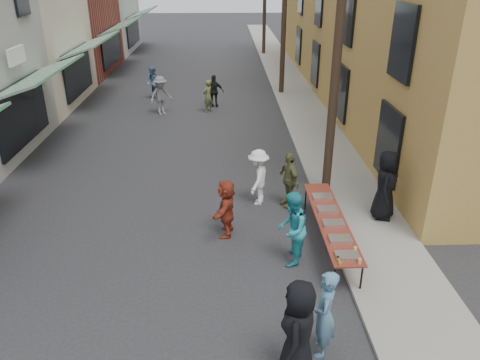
{
  "coord_description": "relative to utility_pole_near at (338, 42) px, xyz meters",
  "views": [
    {
      "loc": [
        1.24,
        -9.77,
        6.44
      ],
      "look_at": [
        1.61,
        1.25,
        1.3
      ],
      "focal_mm": 35.0,
      "sensor_mm": 36.0,
      "label": 1
    }
  ],
  "objects": [
    {
      "name": "guest_queue_back",
      "position": [
        -3.05,
        -2.28,
        -3.73
      ],
      "size": [
        0.71,
        1.49,
        1.54
      ],
      "primitive_type": "imported",
      "rotation": [
        0.0,
        0.0,
        -1.75
      ],
      "color": "#9E3722",
      "rests_on": "ground"
    },
    {
      "name": "catering_tray_foil_b",
      "position": [
        -0.5,
        -3.88,
        -3.71
      ],
      "size": [
        0.5,
        0.33,
        0.08
      ],
      "primitive_type": "cube",
      "color": "#B2B2B7",
      "rests_on": "serving_table"
    },
    {
      "name": "server",
      "position": [
        1.2,
        -1.69,
        -3.43
      ],
      "size": [
        0.93,
        1.11,
        1.93
      ],
      "primitive_type": "imported",
      "rotation": [
        0.0,
        0.0,
        1.17
      ],
      "color": "black",
      "rests_on": "sidewalk"
    },
    {
      "name": "cup_stack",
      "position": [
        -0.3,
        -4.78,
        -3.69
      ],
      "size": [
        0.08,
        0.08,
        0.12
      ],
      "primitive_type": "cylinder",
      "color": "tan",
      "rests_on": "serving_table"
    },
    {
      "name": "ground",
      "position": [
        -4.3,
        -3.0,
        -4.5
      ],
      "size": [
        120.0,
        120.0,
        0.0
      ],
      "primitive_type": "plane",
      "color": "#28282B",
      "rests_on": "ground"
    },
    {
      "name": "guest_front_c",
      "position": [
        -1.56,
        -3.6,
        -3.59
      ],
      "size": [
        0.93,
        1.05,
        1.81
      ],
      "primitive_type": "imported",
      "rotation": [
        0.0,
        0.0,
        -1.89
      ],
      "color": "teal",
      "rests_on": "ground"
    },
    {
      "name": "catering_tray_sausage",
      "position": [
        -0.5,
        -4.53,
        -3.71
      ],
      "size": [
        0.5,
        0.33,
        0.08
      ],
      "primitive_type": "cube",
      "color": "maroon",
      "rests_on": "serving_table"
    },
    {
      "name": "serving_table",
      "position": [
        -0.5,
        -2.88,
        -3.79
      ],
      "size": [
        0.7,
        4.0,
        0.75
      ],
      "color": "maroon",
      "rests_on": "ground"
    },
    {
      "name": "passerby_mid",
      "position": [
        -3.55,
        9.58,
        -3.72
      ],
      "size": [
        0.97,
        0.54,
        1.57
      ],
      "primitive_type": "imported",
      "rotation": [
        0.0,
        0.0,
        2.96
      ],
      "color": "black",
      "rests_on": "ground"
    },
    {
      "name": "guest_front_b",
      "position": [
        -1.37,
        -6.41,
        -3.64
      ],
      "size": [
        0.56,
        0.71,
        1.72
      ],
      "primitive_type": "imported",
      "rotation": [
        0.0,
        0.0,
        -1.83
      ],
      "color": "teal",
      "rests_on": "ground"
    },
    {
      "name": "guest_front_e",
      "position": [
        -1.26,
        -0.74,
        -3.68
      ],
      "size": [
        0.73,
        1.04,
        1.64
      ],
      "primitive_type": "imported",
      "rotation": [
        0.0,
        0.0,
        -1.18
      ],
      "color": "#65683C",
      "rests_on": "ground"
    },
    {
      "name": "condiment_jar_c",
      "position": [
        -0.72,
        -4.63,
        -3.71
      ],
      "size": [
        0.07,
        0.07,
        0.08
      ],
      "primitive_type": "cylinder",
      "color": "#A57F26",
      "rests_on": "serving_table"
    },
    {
      "name": "condiment_jar_a",
      "position": [
        -0.72,
        -4.83,
        -3.71
      ],
      "size": [
        0.07,
        0.07,
        0.08
      ],
      "primitive_type": "cylinder",
      "color": "#A57F26",
      "rests_on": "serving_table"
    },
    {
      "name": "condiment_jar_b",
      "position": [
        -0.72,
        -4.73,
        -3.71
      ],
      "size": [
        0.07,
        0.07,
        0.08
      ],
      "primitive_type": "cylinder",
      "color": "#A57F26",
      "rests_on": "serving_table"
    },
    {
      "name": "catering_tray_buns",
      "position": [
        -0.5,
        -3.18,
        -3.71
      ],
      "size": [
        0.5,
        0.33,
        0.08
      ],
      "primitive_type": "cube",
      "color": "tan",
      "rests_on": "serving_table"
    },
    {
      "name": "catering_tray_buns_end",
      "position": [
        -0.5,
        -1.78,
        -3.71
      ],
      "size": [
        0.5,
        0.33,
        0.08
      ],
      "primitive_type": "cube",
      "color": "tan",
      "rests_on": "serving_table"
    },
    {
      "name": "passerby_right",
      "position": [
        -3.85,
        8.78,
        -3.74
      ],
      "size": [
        0.63,
        0.66,
        1.51
      ],
      "primitive_type": "imported",
      "rotation": [
        0.0,
        0.0,
        4.04
      ],
      "color": "#60673C",
      "rests_on": "ground"
    },
    {
      "name": "guest_front_a",
      "position": [
        -1.9,
        -6.92,
        -3.54
      ],
      "size": [
        0.87,
        1.08,
        1.92
      ],
      "primitive_type": "imported",
      "rotation": [
        0.0,
        0.0,
        -1.88
      ],
      "color": "black",
      "rests_on": "ground"
    },
    {
      "name": "sidewalk",
      "position": [
        0.7,
        12.0,
        -4.45
      ],
      "size": [
        2.2,
        60.0,
        0.1
      ],
      "primitive_type": "cube",
      "color": "gray",
      "rests_on": "ground"
    },
    {
      "name": "catering_tray_foil_d",
      "position": [
        -0.5,
        -2.48,
        -3.71
      ],
      "size": [
        0.5,
        0.33,
        0.08
      ],
      "primitive_type": "cube",
      "color": "#B2B2B7",
      "rests_on": "serving_table"
    },
    {
      "name": "passerby_far",
      "position": [
        -6.71,
        11.17,
        -3.67
      ],
      "size": [
        1.01,
        1.03,
        1.67
      ],
      "primitive_type": "imported",
      "rotation": [
        0.0,
        0.0,
        5.45
      ],
      "color": "teal",
      "rests_on": "ground"
    },
    {
      "name": "passerby_left",
      "position": [
        -5.99,
        8.48,
        -3.62
      ],
      "size": [
        1.31,
        1.21,
        1.77
      ],
      "primitive_type": "imported",
      "rotation": [
        0.0,
        0.0,
        0.65
      ],
      "color": "slate",
      "rests_on": "ground"
    },
    {
      "name": "guest_front_d",
      "position": [
        -2.12,
        -0.6,
        -3.66
      ],
      "size": [
        0.93,
        1.22,
        1.67
      ],
      "primitive_type": "imported",
      "rotation": [
        0.0,
        0.0,
        -1.89
      ],
      "color": "white",
      "rests_on": "ground"
    },
    {
      "name": "utility_pole_near",
      "position": [
        0.0,
        0.0,
        0.0
      ],
      "size": [
        0.26,
        0.26,
        9.0
      ],
      "primitive_type": "cylinder",
      "color": "#2D2116",
      "rests_on": "ground"
    },
    {
      "name": "utility_pole_mid",
      "position": [
        0.0,
        12.0,
        0.0
      ],
      "size": [
        0.26,
        0.26,
        9.0
      ],
      "primitive_type": "cylinder",
      "color": "#2D2116",
      "rests_on": "ground"
    }
  ]
}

